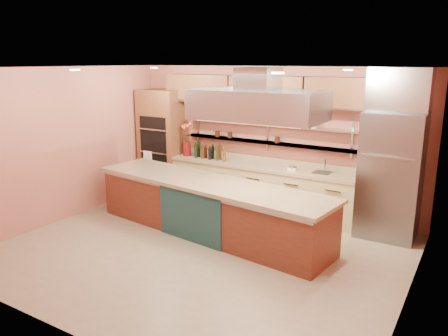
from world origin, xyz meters
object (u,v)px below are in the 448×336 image
Objects in this scene: flower_vase at (187,149)px; green_canister at (249,117)px; copper_kettle at (216,117)px; kitchen_scale at (293,168)px; refrigerator at (390,176)px; island at (209,207)px.

green_canister is (1.35, 0.22, 0.74)m from flower_vase.
flower_vase is at bearing -160.03° from copper_kettle.
green_canister is (-1.06, 0.22, 0.84)m from kitchen_scale.
refrigerator is 12.78× the size of copper_kettle.
kitchen_scale is at bearing -6.96° from copper_kettle.
refrigerator is 3.60m from copper_kettle.
kitchen_scale is (-1.72, 0.01, -0.08)m from refrigerator.
kitchen_scale is 0.97× the size of copper_kettle.
green_canister is (-2.78, 0.23, 0.77)m from refrigerator.
flower_vase is 1.49× the size of green_canister.
kitchen_scale is (0.93, 1.44, 0.52)m from island.
refrigerator is 10.43× the size of green_canister.
green_canister is (-0.13, 1.66, 1.36)m from island.
green_canister reaches higher than flower_vase.
copper_kettle is (0.61, 0.22, 0.70)m from flower_vase.
copper_kettle is at bearing 180.00° from green_canister.
flower_vase reaches higher than island.
refrigerator is 0.48× the size of island.
copper_kettle is (-1.80, 0.22, 0.81)m from kitchen_scale.
refrigerator is 1.72m from kitchen_scale.
island is 26.80× the size of copper_kettle.
refrigerator is at bearing -9.59° from kitchen_scale.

